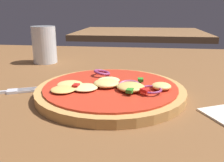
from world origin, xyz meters
TOP-DOWN VIEW (x-y plane):
  - dining_table at (0.00, 0.00)m, footprint 1.17×1.05m
  - pizza at (0.01, -0.03)m, footprint 0.26×0.26m
  - beer_glass at (-0.21, 0.21)m, footprint 0.07×0.07m
  - background_table at (0.04, 1.27)m, footprint 0.86×0.66m

SIDE VIEW (x-z plane):
  - dining_table at x=0.00m, z-range 0.00..0.04m
  - background_table at x=0.04m, z-range 0.00..0.04m
  - pizza at x=0.01m, z-range 0.03..0.06m
  - beer_glass at x=-0.21m, z-range 0.03..0.13m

